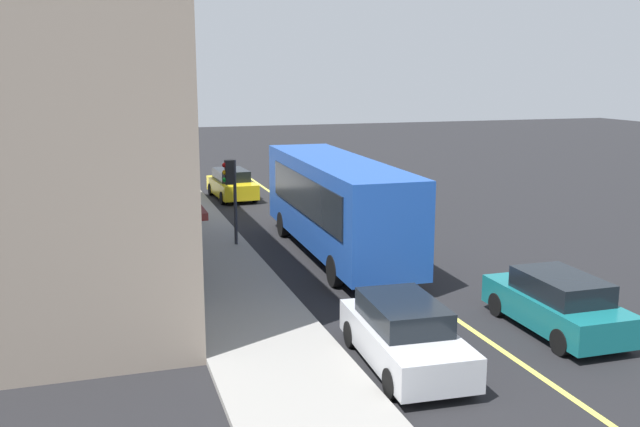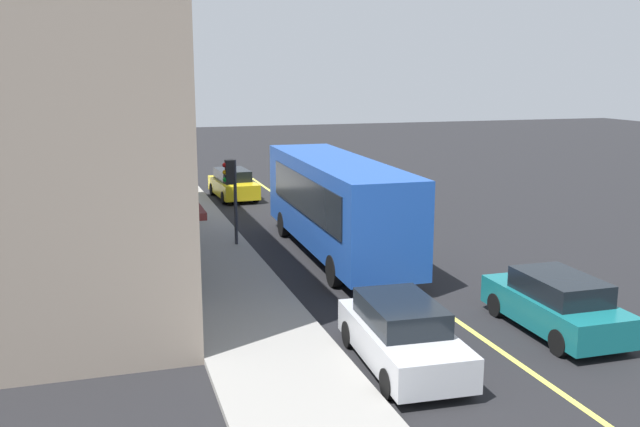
% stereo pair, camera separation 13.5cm
% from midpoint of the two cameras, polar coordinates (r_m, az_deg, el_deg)
% --- Properties ---
extents(ground, '(120.00, 120.00, 0.00)m').
position_cam_midpoint_polar(ground, '(27.13, 2.11, -2.56)').
color(ground, black).
extents(sidewalk, '(80.00, 3.17, 0.15)m').
position_cam_midpoint_polar(sidewalk, '(25.87, -9.03, -3.22)').
color(sidewalk, gray).
rests_on(sidewalk, ground).
extents(lane_centre_stripe, '(36.00, 0.16, 0.01)m').
position_cam_midpoint_polar(lane_centre_stripe, '(27.13, 2.11, -2.55)').
color(lane_centre_stripe, '#D8D14C').
rests_on(lane_centre_stripe, ground).
extents(bus, '(11.19, 2.82, 3.50)m').
position_cam_midpoint_polar(bus, '(25.14, 1.13, 0.96)').
color(bus, '#1E4CAD').
rests_on(bus, ground).
extents(traffic_light, '(0.30, 0.52, 3.20)m').
position_cam_midpoint_polar(traffic_light, '(26.32, -7.40, 2.55)').
color(traffic_light, '#2D2D33').
rests_on(traffic_light, sidewalk).
extents(car_teal, '(4.32, 1.90, 1.52)m').
position_cam_midpoint_polar(car_teal, '(19.08, 18.43, -6.92)').
color(car_teal, '#14666B').
rests_on(car_teal, ground).
extents(car_silver, '(4.39, 2.04, 1.52)m').
position_cam_midpoint_polar(car_silver, '(16.17, 6.59, -9.73)').
color(car_silver, '#B7BABF').
rests_on(car_silver, ground).
extents(car_yellow, '(4.39, 2.05, 1.52)m').
position_cam_midpoint_polar(car_yellow, '(37.17, -7.25, 2.35)').
color(car_yellow, yellow).
rests_on(car_yellow, ground).
extents(pedestrian_near_storefront, '(0.34, 0.34, 1.82)m').
position_cam_midpoint_polar(pedestrian_near_storefront, '(31.68, -10.77, 1.59)').
color(pedestrian_near_storefront, black).
rests_on(pedestrian_near_storefront, sidewalk).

